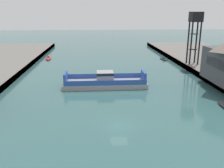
# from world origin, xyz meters

# --- Properties ---
(ground_plane) EXTENTS (400.00, 400.00, 0.00)m
(ground_plane) POSITION_xyz_m (0.00, 0.00, 0.00)
(ground_plane) COLOR #335B5B
(chain_ferry) EXTENTS (18.52, 6.22, 3.40)m
(chain_ferry) POSITION_xyz_m (-1.22, 20.37, 1.06)
(chain_ferry) COLOR #939399
(chain_ferry) RESTS_ON ground
(moored_boat_near_left) EXTENTS (2.31, 5.77, 0.90)m
(moored_boat_near_left) POSITION_xyz_m (20.72, 51.12, 0.21)
(moored_boat_near_left) COLOR black
(moored_boat_near_left) RESTS_ON ground
(moored_boat_mid_left) EXTENTS (2.54, 6.63, 1.05)m
(moored_boat_mid_left) POSITION_xyz_m (-19.95, 55.32, 0.28)
(moored_boat_mid_left) COLOR red
(moored_boat_mid_left) RESTS_ON ground
(crane_tower) EXTENTS (3.20, 3.20, 14.83)m
(crane_tower) POSITION_xyz_m (25.30, 37.16, 12.93)
(crane_tower) COLOR black
(crane_tower) RESTS_ON quay_right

